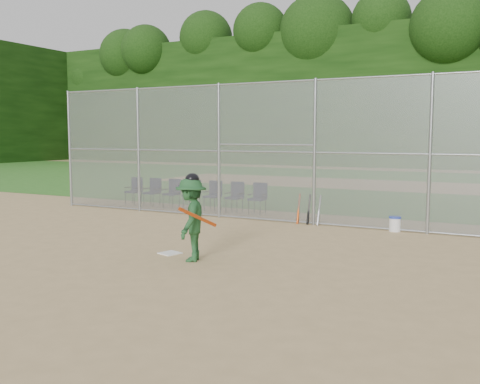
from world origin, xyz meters
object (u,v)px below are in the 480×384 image
at_px(water_cooler, 395,224).
at_px(chair_0, 133,191).
at_px(batter_at_plate, 191,219).
at_px(home_plate, 170,253).

relative_size(water_cooler, chair_0, 0.40).
bearing_deg(chair_0, batter_at_plate, -44.41).
bearing_deg(chair_0, water_cooler, -7.76).
bearing_deg(batter_at_plate, home_plate, 155.93).
height_order(home_plate, chair_0, chair_0).
bearing_deg(water_cooler, batter_at_plate, -119.42).
distance_m(home_plate, chair_0, 8.48).
xyz_separation_m(home_plate, water_cooler, (3.65, 4.83, 0.19)).
xyz_separation_m(batter_at_plate, water_cooler, (2.91, 5.16, -0.64)).
distance_m(home_plate, water_cooler, 6.05).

